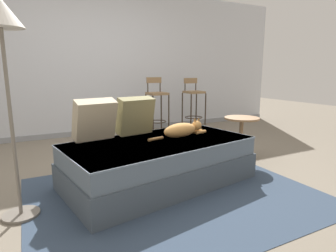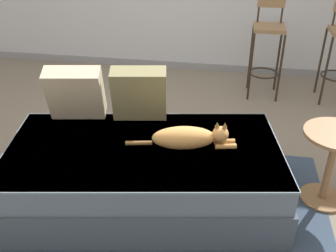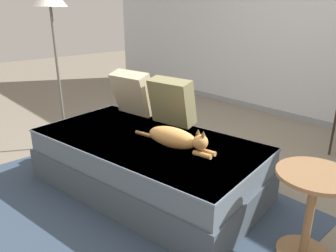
# 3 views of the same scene
# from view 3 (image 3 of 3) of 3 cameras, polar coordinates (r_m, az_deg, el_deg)

# --- Properties ---
(ground_plane) EXTENTS (16.00, 16.00, 0.00)m
(ground_plane) POSITION_cam_3_polar(r_m,az_deg,el_deg) (3.06, 2.32, -8.08)
(ground_plane) COLOR slate
(ground_plane) RESTS_ON ground
(wall_back_panel) EXTENTS (8.00, 0.10, 2.60)m
(wall_back_panel) POSITION_cam_3_polar(r_m,az_deg,el_deg) (4.58, 24.14, 16.57)
(wall_back_panel) COLOR silver
(wall_back_panel) RESTS_ON ground
(wall_baseboard_trim) EXTENTS (8.00, 0.02, 0.09)m
(wall_baseboard_trim) POSITION_cam_3_polar(r_m,az_deg,el_deg) (4.73, 21.75, 1.35)
(wall_baseboard_trim) COLOR gray
(wall_baseboard_trim) RESTS_ON ground
(area_rug) EXTENTS (2.57, 2.09, 0.01)m
(area_rug) POSITION_cam_3_polar(r_m,az_deg,el_deg) (2.68, -8.75, -12.62)
(area_rug) COLOR #334256
(area_rug) RESTS_ON ground
(couch) EXTENTS (2.01, 1.28, 0.45)m
(couch) POSITION_cam_3_polar(r_m,az_deg,el_deg) (2.72, -3.71, -6.45)
(couch) COLOR #44505B
(couch) RESTS_ON ground
(throw_pillow_corner) EXTENTS (0.44, 0.32, 0.43)m
(throw_pillow_corner) POSITION_cam_3_polar(r_m,az_deg,el_deg) (3.17, -6.05, 5.75)
(throw_pillow_corner) COLOR beige
(throw_pillow_corner) RESTS_ON couch
(throw_pillow_middle) EXTENTS (0.43, 0.28, 0.42)m
(throw_pillow_middle) POSITION_cam_3_polar(r_m,az_deg,el_deg) (2.88, 0.67, 4.28)
(throw_pillow_middle) COLOR #847F56
(throw_pillow_middle) RESTS_ON couch
(cat) EXTENTS (0.74, 0.25, 0.19)m
(cat) POSITION_cam_3_polar(r_m,az_deg,el_deg) (2.42, 1.36, -2.15)
(cat) COLOR tan
(cat) RESTS_ON couch
(side_table) EXTENTS (0.44, 0.44, 0.56)m
(side_table) POSITION_cam_3_polar(r_m,az_deg,el_deg) (2.12, 23.68, -12.22)
(side_table) COLOR olive
(side_table) RESTS_ON ground
(floor_lamp) EXTENTS (0.32, 0.32, 1.66)m
(floor_lamp) POSITION_cam_3_polar(r_m,az_deg,el_deg) (3.49, -19.71, 18.30)
(floor_lamp) COLOR slate
(floor_lamp) RESTS_ON ground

